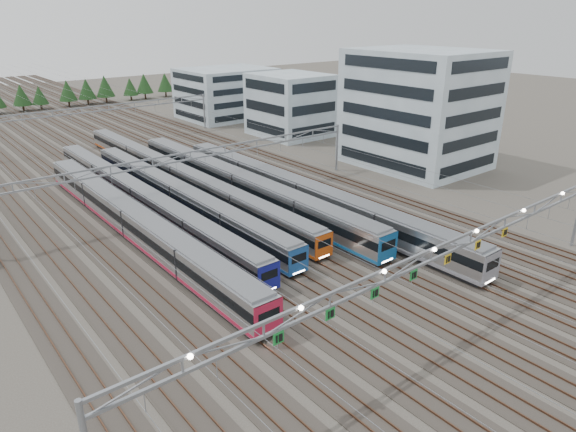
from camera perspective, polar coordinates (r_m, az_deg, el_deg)
ground at (r=46.74m, az=14.72°, el=-12.29°), size 400.00×400.00×0.00m
track_bed at (r=128.42m, az=-23.70°, el=9.04°), size 54.00×260.00×5.42m
train_a at (r=64.33m, az=-16.76°, el=-0.64°), size 2.93×54.48×3.81m
train_b at (r=73.33m, az=-16.10°, el=2.00°), size 2.62×59.44×3.41m
train_c at (r=72.81m, az=-12.05°, el=2.25°), size 2.63×52.25×3.42m
train_d at (r=82.29m, az=-12.12°, el=4.46°), size 2.57×67.84×3.34m
train_e at (r=75.32m, az=-5.29°, el=3.48°), size 2.97×56.33×3.87m
train_f at (r=71.02m, az=1.81°, el=2.42°), size 2.96×56.99×3.86m
gantry_near at (r=43.18m, az=15.69°, el=-4.53°), size 56.36×0.61×8.08m
gantry_mid at (r=72.47m, az=-10.74°, el=5.93°), size 56.36×0.36×8.00m
gantry_far at (r=113.35m, az=-21.90°, el=10.38°), size 56.36×0.36×8.00m
depot_bldg_south at (r=94.09m, az=14.27°, el=11.45°), size 18.00×22.00×19.90m
depot_bldg_mid at (r=115.68m, az=0.25°, el=12.24°), size 14.00×16.00×13.31m
depot_bldg_north at (r=137.45m, az=-6.82°, el=13.41°), size 22.00×18.00×12.44m
treeline at (r=164.04m, az=-25.67°, el=12.11°), size 106.40×5.60×7.02m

